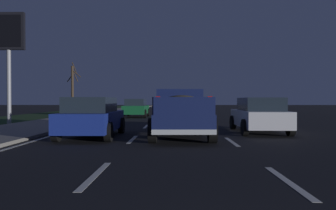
# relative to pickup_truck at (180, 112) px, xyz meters

# --- Properties ---
(ground) EXTENTS (144.00, 144.00, 0.00)m
(ground) POSITION_rel_pickup_truck_xyz_m (15.29, -0.00, -0.98)
(ground) COLOR black
(sidewalk_shoulder) EXTENTS (108.00, 4.00, 0.12)m
(sidewalk_shoulder) POSITION_rel_pickup_truck_xyz_m (15.29, 7.45, -0.92)
(sidewalk_shoulder) COLOR gray
(sidewalk_shoulder) RESTS_ON ground
(grass_verge) EXTENTS (108.00, 6.00, 0.01)m
(grass_verge) POSITION_rel_pickup_truck_xyz_m (15.29, 12.45, -0.98)
(grass_verge) COLOR #1E3819
(grass_verge) RESTS_ON ground
(lane_markings) EXTENTS (108.47, 7.04, 0.01)m
(lane_markings) POSITION_rel_pickup_truck_xyz_m (18.73, 3.09, -0.98)
(lane_markings) COLOR silver
(lane_markings) RESTS_ON ground
(pickup_truck) EXTENTS (5.47, 2.37, 1.87)m
(pickup_truck) POSITION_rel_pickup_truck_xyz_m (0.00, 0.00, 0.00)
(pickup_truck) COLOR #141E4C
(pickup_truck) RESTS_ON ground
(sedan_green) EXTENTS (4.43, 2.07, 1.54)m
(sedan_green) POSITION_rel_pickup_truck_xyz_m (15.26, 3.44, -0.20)
(sedan_green) COLOR #14592D
(sedan_green) RESTS_ON ground
(sedan_blue) EXTENTS (4.42, 2.05, 1.54)m
(sedan_blue) POSITION_rel_pickup_truck_xyz_m (-0.18, 3.40, -0.20)
(sedan_blue) COLOR navy
(sedan_blue) RESTS_ON ground
(sedan_white) EXTENTS (4.44, 2.08, 1.54)m
(sedan_white) POSITION_rel_pickup_truck_xyz_m (1.73, -3.53, -0.20)
(sedan_white) COLOR silver
(sedan_white) RESTS_ON ground
(gas_price_sign) EXTENTS (0.27, 1.90, 6.59)m
(gas_price_sign) POSITION_rel_pickup_truck_xyz_m (6.39, 9.96, 3.96)
(gas_price_sign) COLOR #99999E
(gas_price_sign) RESTS_ON ground
(bare_tree_far) EXTENTS (1.48, 1.83, 5.69)m
(bare_tree_far) POSITION_rel_pickup_truck_xyz_m (23.65, 11.50, 1.88)
(bare_tree_far) COLOR #423323
(bare_tree_far) RESTS_ON ground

